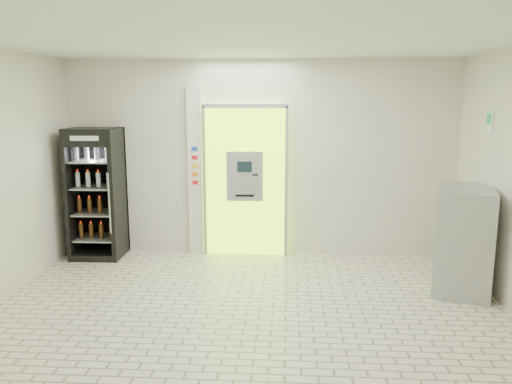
{
  "coord_description": "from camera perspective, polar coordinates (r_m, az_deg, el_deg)",
  "views": [
    {
      "loc": [
        0.44,
        -5.13,
        2.38
      ],
      "look_at": [
        0.04,
        1.2,
        1.21
      ],
      "focal_mm": 35.0,
      "sensor_mm": 36.0,
      "label": 1
    }
  ],
  "objects": [
    {
      "name": "ground",
      "position": [
        5.67,
        -1.21,
        -14.38
      ],
      "size": [
        6.0,
        6.0,
        0.0
      ],
      "primitive_type": "plane",
      "color": "beige",
      "rests_on": "ground"
    },
    {
      "name": "room_shell",
      "position": [
        5.18,
        -1.29,
        4.45
      ],
      "size": [
        6.0,
        6.0,
        6.0
      ],
      "color": "silver",
      "rests_on": "ground"
    },
    {
      "name": "atm_assembly",
      "position": [
        7.67,
        -1.21,
        1.35
      ],
      "size": [
        1.3,
        0.24,
        2.33
      ],
      "color": "#A1FE16",
      "rests_on": "ground"
    },
    {
      "name": "pillar",
      "position": [
        7.79,
        -6.92,
        2.38
      ],
      "size": [
        0.22,
        0.11,
        2.6
      ],
      "color": "silver",
      "rests_on": "ground"
    },
    {
      "name": "beverage_cooler",
      "position": [
        7.98,
        -17.7,
        -0.4
      ],
      "size": [
        0.75,
        0.71,
        1.98
      ],
      "rotation": [
        0.0,
        0.0,
        0.02
      ],
      "color": "black",
      "rests_on": "ground"
    },
    {
      "name": "steel_cabinet",
      "position": [
        6.82,
        22.56,
        -4.99
      ],
      "size": [
        0.94,
        1.14,
        1.32
      ],
      "rotation": [
        0.0,
        0.0,
        -0.3
      ],
      "color": "#999BA0",
      "rests_on": "ground"
    },
    {
      "name": "exit_sign",
      "position": [
        7.01,
        25.13,
        7.34
      ],
      "size": [
        0.02,
        0.22,
        0.26
      ],
      "color": "white",
      "rests_on": "room_shell"
    }
  ]
}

